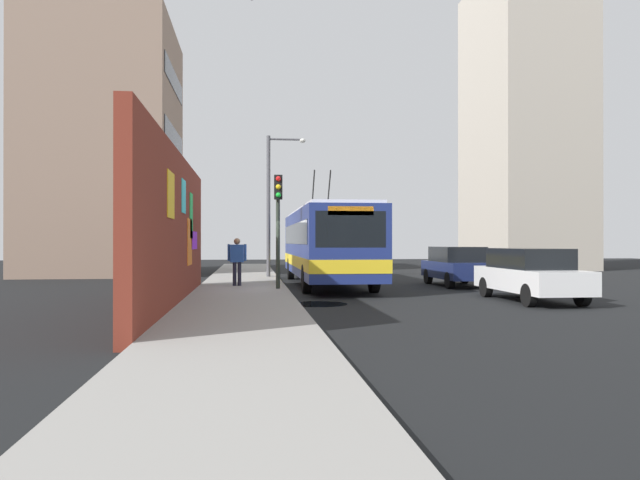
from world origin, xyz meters
TOP-DOWN VIEW (x-y plane):
  - ground_plane at (0.00, 0.00)m, footprint 80.00×80.00m
  - sidewalk_slab at (0.00, 1.60)m, footprint 48.00×3.20m
  - graffiti_wall at (-4.16, 3.35)m, footprint 13.65×0.32m
  - building_far_left at (13.31, 9.20)m, footprint 8.93×7.35m
  - building_far_right at (17.53, -17.00)m, footprint 8.63×6.09m
  - city_bus at (3.59, -1.80)m, footprint 12.27×2.66m
  - parked_car_white at (-3.84, -7.00)m, footprint 4.55×1.75m
  - parked_car_navy at (2.47, -7.00)m, footprint 4.17×1.81m
  - pedestrian_midblock at (1.55, 1.79)m, footprint 0.24×0.70m
  - traffic_light at (-0.15, 0.35)m, footprint 0.49×0.28m
  - street_lamp at (7.34, 0.24)m, footprint 0.44×1.84m
  - curbside_puddle at (-3.92, -0.60)m, footprint 1.71×1.71m

SIDE VIEW (x-z plane):
  - ground_plane at x=0.00m, z-range 0.00..0.00m
  - curbside_puddle at x=-3.92m, z-range 0.00..0.00m
  - sidewalk_slab at x=0.00m, z-range 0.00..0.15m
  - parked_car_navy at x=2.47m, z-range 0.04..1.62m
  - parked_car_white at x=-3.84m, z-range 0.04..1.62m
  - pedestrian_midblock at x=1.55m, z-range 0.32..2.08m
  - city_bus at x=3.59m, z-range -0.71..4.19m
  - graffiti_wall at x=-4.16m, z-range 0.00..4.20m
  - traffic_light at x=-0.15m, z-range 0.84..4.80m
  - street_lamp at x=7.34m, z-range 0.65..7.27m
  - building_far_left at x=13.31m, z-range 0.00..13.70m
  - building_far_right at x=17.53m, z-range 0.00..19.37m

